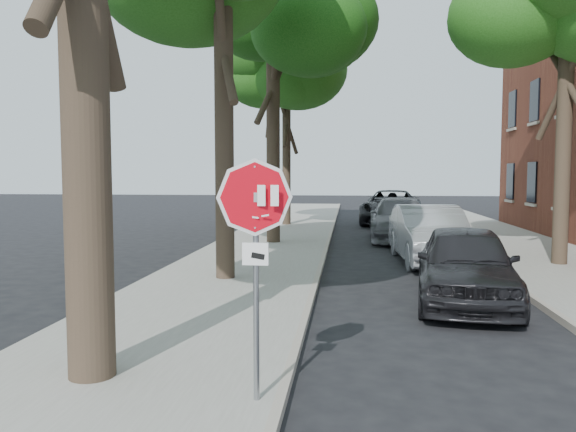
{
  "coord_description": "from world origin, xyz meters",
  "views": [
    {
      "loc": [
        0.28,
        -5.84,
        2.57
      ],
      "look_at": [
        -0.46,
        0.95,
        2.05
      ],
      "focal_mm": 35.0,
      "sensor_mm": 36.0,
      "label": 1
    }
  ],
  "objects_px": {
    "car_c": "(400,219)",
    "car_d": "(392,207)",
    "stop_sign": "(255,232)",
    "car_b": "(430,234)",
    "car_a": "(465,264)",
    "tree_far": "(286,76)",
    "tree_mid_b": "(273,18)"
  },
  "relations": [
    {
      "from": "car_a",
      "to": "car_d",
      "type": "distance_m",
      "value": 17.49
    },
    {
      "from": "tree_far",
      "to": "tree_mid_b",
      "type": "bearing_deg",
      "value": -87.56
    },
    {
      "from": "stop_sign",
      "to": "car_d",
      "type": "relative_size",
      "value": 0.42
    },
    {
      "from": "tree_far",
      "to": "car_d",
      "type": "distance_m",
      "value": 8.39
    },
    {
      "from": "tree_mid_b",
      "to": "tree_far",
      "type": "distance_m",
      "value": 7.04
    },
    {
      "from": "car_c",
      "to": "car_d",
      "type": "distance_m",
      "value": 6.85
    },
    {
      "from": "stop_sign",
      "to": "car_b",
      "type": "bearing_deg",
      "value": 72.6
    },
    {
      "from": "stop_sign",
      "to": "tree_far",
      "type": "height_order",
      "value": "tree_far"
    },
    {
      "from": "tree_far",
      "to": "car_d",
      "type": "height_order",
      "value": "tree_far"
    },
    {
      "from": "tree_far",
      "to": "car_a",
      "type": "relative_size",
      "value": 2.04
    },
    {
      "from": "tree_far",
      "to": "car_d",
      "type": "relative_size",
      "value": 1.51
    },
    {
      "from": "tree_far",
      "to": "car_c",
      "type": "distance_m",
      "value": 9.55
    },
    {
      "from": "tree_mid_b",
      "to": "stop_sign",
      "type": "bearing_deg",
      "value": -83.05
    },
    {
      "from": "car_c",
      "to": "car_d",
      "type": "bearing_deg",
      "value": 90.31
    },
    {
      "from": "tree_far",
      "to": "car_b",
      "type": "relative_size",
      "value": 1.87
    },
    {
      "from": "car_a",
      "to": "car_c",
      "type": "relative_size",
      "value": 0.83
    },
    {
      "from": "car_a",
      "to": "car_c",
      "type": "height_order",
      "value": "car_c"
    },
    {
      "from": "car_b",
      "to": "car_c",
      "type": "height_order",
      "value": "car_b"
    },
    {
      "from": "tree_mid_b",
      "to": "car_d",
      "type": "relative_size",
      "value": 1.67
    },
    {
      "from": "car_b",
      "to": "car_d",
      "type": "height_order",
      "value": "car_d"
    },
    {
      "from": "tree_mid_b",
      "to": "car_c",
      "type": "relative_size",
      "value": 1.87
    },
    {
      "from": "tree_far",
      "to": "car_d",
      "type": "xyz_separation_m",
      "value": [
        5.18,
        1.8,
        -6.35
      ]
    },
    {
      "from": "tree_mid_b",
      "to": "car_b",
      "type": "bearing_deg",
      "value": -35.77
    },
    {
      "from": "car_a",
      "to": "car_b",
      "type": "height_order",
      "value": "car_b"
    },
    {
      "from": "tree_far",
      "to": "car_c",
      "type": "height_order",
      "value": "tree_far"
    },
    {
      "from": "stop_sign",
      "to": "car_d",
      "type": "distance_m",
      "value": 23.18
    },
    {
      "from": "stop_sign",
      "to": "car_d",
      "type": "xyz_separation_m",
      "value": [
        3.16,
        22.94,
        -1.09
      ]
    },
    {
      "from": "car_a",
      "to": "car_d",
      "type": "relative_size",
      "value": 0.74
    },
    {
      "from": "stop_sign",
      "to": "car_c",
      "type": "bearing_deg",
      "value": 79.63
    },
    {
      "from": "tree_far",
      "to": "car_c",
      "type": "xyz_separation_m",
      "value": [
        4.97,
        -5.05,
        -6.41
      ]
    },
    {
      "from": "stop_sign",
      "to": "car_c",
      "type": "height_order",
      "value": "stop_sign"
    },
    {
      "from": "car_a",
      "to": "car_d",
      "type": "bearing_deg",
      "value": 97.62
    }
  ]
}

